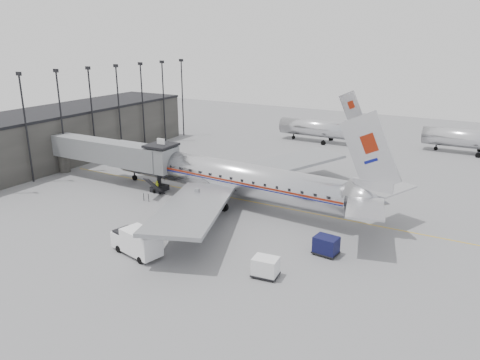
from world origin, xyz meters
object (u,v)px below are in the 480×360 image
object	(u,v)px
baggage_cart_navy	(326,245)
ramp_worker	(157,187)
baggage_cart_white	(265,267)
airliner	(228,177)
service_van	(137,241)

from	to	relation	value
baggage_cart_navy	ramp_worker	bearing A→B (deg)	172.20
baggage_cart_navy	baggage_cart_white	size ratio (longest dim) A/B	1.02
airliner	service_van	world-z (taller)	airliner
service_van	ramp_worker	world-z (taller)	service_van
baggage_cart_white	ramp_worker	size ratio (longest dim) A/B	1.53
airliner	baggage_cart_white	size ratio (longest dim) A/B	17.12
service_van	baggage_cart_white	distance (m)	12.75
baggage_cart_white	airliner	bearing A→B (deg)	124.47
baggage_cart_white	ramp_worker	xyz separation A→B (m)	(-22.48, 13.00, -0.15)
service_van	baggage_cart_white	size ratio (longest dim) A/B	2.41
baggage_cart_navy	baggage_cart_white	bearing A→B (deg)	-108.96
airliner	baggage_cart_white	distance (m)	19.25
service_van	baggage_cart_navy	xyz separation A→B (m)	(15.67, 8.80, -0.40)
service_van	ramp_worker	bearing A→B (deg)	135.84
baggage_cart_white	baggage_cart_navy	bearing A→B (deg)	58.65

